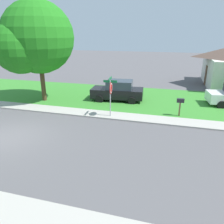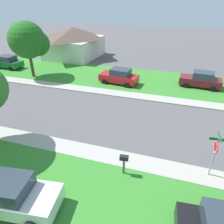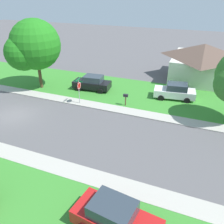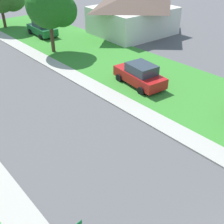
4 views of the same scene
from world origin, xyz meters
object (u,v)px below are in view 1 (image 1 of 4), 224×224
(tree_sidewalk_mid, at_px, (34,40))
(mailbox, at_px, (180,103))
(car_black_across_road, at_px, (118,91))
(stop_sign_far_corner, at_px, (111,91))

(tree_sidewalk_mid, height_order, mailbox, tree_sidewalk_mid)
(car_black_across_road, bearing_deg, stop_sign_far_corner, 6.94)
(tree_sidewalk_mid, xyz_separation_m, mailbox, (0.57, 11.22, -3.95))
(stop_sign_far_corner, relative_size, mailbox, 2.11)
(stop_sign_far_corner, xyz_separation_m, tree_sidewalk_mid, (-1.89, -6.69, 3.08))
(stop_sign_far_corner, distance_m, car_black_across_road, 4.06)
(car_black_across_road, bearing_deg, tree_sidewalk_mid, -72.08)
(stop_sign_far_corner, xyz_separation_m, car_black_across_road, (-3.90, -0.48, -1.01))
(tree_sidewalk_mid, distance_m, mailbox, 11.91)
(car_black_across_road, relative_size, tree_sidewalk_mid, 0.56)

